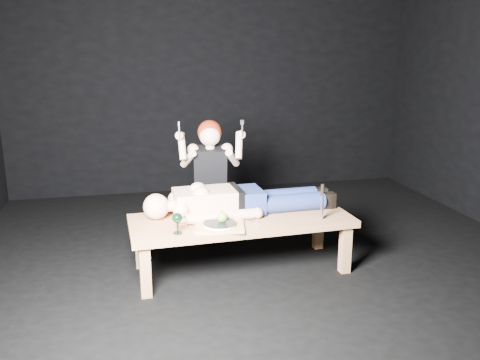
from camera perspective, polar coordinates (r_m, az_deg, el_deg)
The scene contains 13 objects.
ground at distance 4.25m, azimuth 2.82°, elevation -9.83°, with size 5.00×5.00×0.00m, color black.
back_wall at distance 6.31m, azimuth -3.16°, elevation 12.31°, with size 5.00×5.00×0.00m, color black.
table at distance 4.11m, azimuth 0.15°, elevation -7.27°, with size 1.77×0.66×0.45m, color #C0814E.
lying_man at distance 4.13m, azimuth 0.37°, elevation -1.92°, with size 1.76×0.54×0.26m, color #D9A288, non-canonical shape.
kneeling_woman at distance 4.58m, azimuth -3.43°, elevation -0.05°, with size 0.64×0.71×1.20m, color black, non-canonical shape.
serving_tray at distance 3.80m, azimuth -2.34°, elevation -5.32°, with size 0.37×0.27×0.02m, color tan.
plate at distance 3.80m, azimuth -2.34°, elevation -5.03°, with size 0.24×0.24×0.02m, color white.
apple at distance 3.79m, azimuth -2.05°, elevation -4.26°, with size 0.08×0.08×0.08m, color #59A52D.
goblet at distance 3.70m, azimuth -7.13°, elevation -4.91°, with size 0.08×0.08×0.16m, color black, non-canonical shape.
fork_flat at distance 3.79m, azimuth -5.15°, elevation -5.58°, with size 0.02×0.19×0.01m, color #B2B2B7.
knife_flat at distance 3.88m, azimuth 1.59°, elevation -5.05°, with size 0.02×0.19×0.01m, color #B2B2B7.
spoon_flat at distance 3.96m, azimuth 1.01°, elevation -4.59°, with size 0.02×0.19×0.01m, color #B2B2B7.
carving_knife at distance 4.01m, azimuth 9.32°, elevation -2.46°, with size 0.04×0.04×0.29m, color #B2B2B7, non-canonical shape.
Camera 1 is at (-1.04, -3.72, 1.76)m, focal length 37.50 mm.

